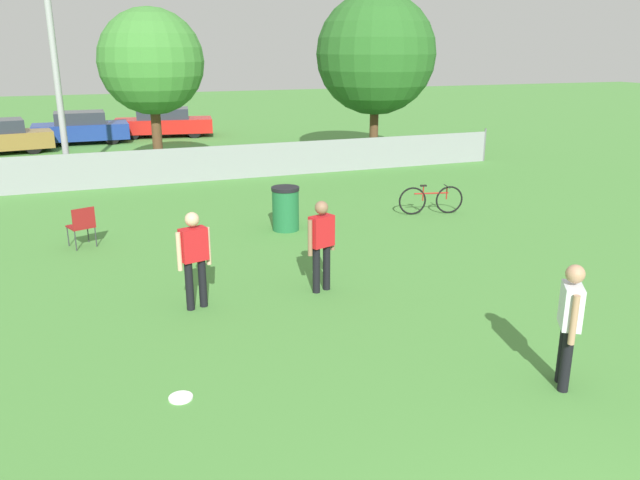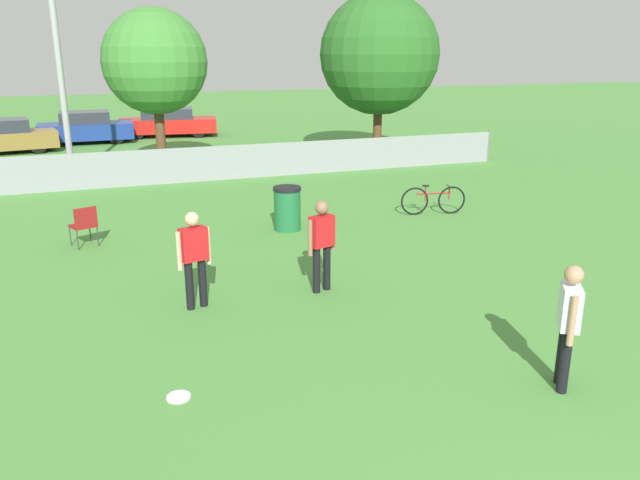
{
  "view_description": "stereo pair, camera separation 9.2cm",
  "coord_description": "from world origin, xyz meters",
  "px_view_note": "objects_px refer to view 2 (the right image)",
  "views": [
    {
      "loc": [
        -3.14,
        -1.58,
        4.08
      ],
      "look_at": [
        0.31,
        7.58,
        1.05
      ],
      "focal_mm": 35.0,
      "sensor_mm": 36.0,
      "label": 1
    },
    {
      "loc": [
        -3.05,
        -1.62,
        4.08
      ],
      "look_at": [
        0.31,
        7.58,
        1.05
      ],
      "focal_mm": 35.0,
      "sensor_mm": 36.0,
      "label": 2
    }
  ],
  "objects_px": {
    "player_thrower_red": "(322,239)",
    "parked_car_blue": "(85,128)",
    "player_receiver_white": "(568,318)",
    "parked_car_red": "(168,122)",
    "folding_chair_sideline": "(84,223)",
    "tree_near_pole": "(155,62)",
    "bicycle_sideline": "(433,200)",
    "trash_bin": "(287,208)",
    "player_defender_red": "(194,253)",
    "light_pole": "(54,24)",
    "frisbee_disc": "(179,397)",
    "tree_far_right": "(379,54)"
  },
  "relations": [
    {
      "from": "player_thrower_red",
      "to": "parked_car_blue",
      "type": "relative_size",
      "value": 0.4
    },
    {
      "from": "player_defender_red",
      "to": "tree_far_right",
      "type": "bearing_deg",
      "value": 37.62
    },
    {
      "from": "player_defender_red",
      "to": "bicycle_sideline",
      "type": "bearing_deg",
      "value": 14.99
    },
    {
      "from": "player_thrower_red",
      "to": "parked_car_red",
      "type": "height_order",
      "value": "player_thrower_red"
    },
    {
      "from": "parked_car_blue",
      "to": "player_defender_red",
      "type": "bearing_deg",
      "value": -86.11
    },
    {
      "from": "tree_near_pole",
      "to": "player_receiver_white",
      "type": "distance_m",
      "value": 16.21
    },
    {
      "from": "player_receiver_white",
      "to": "trash_bin",
      "type": "bearing_deg",
      "value": 41.04
    },
    {
      "from": "tree_far_right",
      "to": "frisbee_disc",
      "type": "xyz_separation_m",
      "value": [
        -9.31,
        -14.26,
        -3.83
      ]
    },
    {
      "from": "light_pole",
      "to": "folding_chair_sideline",
      "type": "xyz_separation_m",
      "value": [
        0.36,
        -7.58,
        -4.25
      ]
    },
    {
      "from": "tree_near_pole",
      "to": "trash_bin",
      "type": "xyz_separation_m",
      "value": [
        1.96,
        -7.75,
        -3.12
      ]
    },
    {
      "from": "tree_far_right",
      "to": "folding_chair_sideline",
      "type": "relative_size",
      "value": 6.77
    },
    {
      "from": "frisbee_disc",
      "to": "parked_car_blue",
      "type": "bearing_deg",
      "value": 92.23
    },
    {
      "from": "tree_far_right",
      "to": "frisbee_disc",
      "type": "bearing_deg",
      "value": -123.15
    },
    {
      "from": "parked_car_red",
      "to": "bicycle_sideline",
      "type": "bearing_deg",
      "value": -66.73
    },
    {
      "from": "folding_chair_sideline",
      "to": "bicycle_sideline",
      "type": "xyz_separation_m",
      "value": [
        8.34,
        -0.16,
        -0.15
      ]
    },
    {
      "from": "tree_near_pole",
      "to": "folding_chair_sideline",
      "type": "distance_m",
      "value": 8.5
    },
    {
      "from": "bicycle_sideline",
      "to": "player_thrower_red",
      "type": "bearing_deg",
      "value": -126.05
    },
    {
      "from": "light_pole",
      "to": "parked_car_blue",
      "type": "bearing_deg",
      "value": 86.71
    },
    {
      "from": "tree_far_right",
      "to": "bicycle_sideline",
      "type": "distance_m",
      "value": 8.62
    },
    {
      "from": "frisbee_disc",
      "to": "folding_chair_sideline",
      "type": "distance_m",
      "value": 6.88
    },
    {
      "from": "frisbee_disc",
      "to": "tree_near_pole",
      "type": "bearing_deg",
      "value": 84.15
    },
    {
      "from": "player_receiver_white",
      "to": "parked_car_red",
      "type": "distance_m",
      "value": 25.28
    },
    {
      "from": "frisbee_disc",
      "to": "parked_car_blue",
      "type": "xyz_separation_m",
      "value": [
        -0.89,
        22.83,
        0.66
      ]
    },
    {
      "from": "player_thrower_red",
      "to": "parked_car_red",
      "type": "xyz_separation_m",
      "value": [
        -0.02,
        21.15,
        -0.28
      ]
    },
    {
      "from": "player_receiver_white",
      "to": "parked_car_blue",
      "type": "bearing_deg",
      "value": 45.69
    },
    {
      "from": "player_thrower_red",
      "to": "tree_far_right",
      "type": "bearing_deg",
      "value": 41.45
    },
    {
      "from": "tree_near_pole",
      "to": "player_receiver_white",
      "type": "height_order",
      "value": "tree_near_pole"
    },
    {
      "from": "light_pole",
      "to": "tree_near_pole",
      "type": "height_order",
      "value": "light_pole"
    },
    {
      "from": "tree_near_pole",
      "to": "trash_bin",
      "type": "bearing_deg",
      "value": -75.83
    },
    {
      "from": "trash_bin",
      "to": "parked_car_blue",
      "type": "distance_m",
      "value": 16.84
    },
    {
      "from": "tree_near_pole",
      "to": "folding_chair_sideline",
      "type": "bearing_deg",
      "value": -108.24
    },
    {
      "from": "tree_near_pole",
      "to": "bicycle_sideline",
      "type": "distance_m",
      "value": 10.19
    },
    {
      "from": "trash_bin",
      "to": "light_pole",
      "type": "bearing_deg",
      "value": 121.53
    },
    {
      "from": "folding_chair_sideline",
      "to": "trash_bin",
      "type": "height_order",
      "value": "trash_bin"
    },
    {
      "from": "parked_car_blue",
      "to": "parked_car_red",
      "type": "relative_size",
      "value": 0.85
    },
    {
      "from": "trash_bin",
      "to": "parked_car_red",
      "type": "xyz_separation_m",
      "value": [
        -0.6,
        17.28,
        0.14
      ]
    },
    {
      "from": "player_defender_red",
      "to": "parked_car_red",
      "type": "bearing_deg",
      "value": 68.59
    },
    {
      "from": "folding_chair_sideline",
      "to": "parked_car_red",
      "type": "bearing_deg",
      "value": -123.23
    },
    {
      "from": "folding_chair_sideline",
      "to": "bicycle_sideline",
      "type": "relative_size",
      "value": 0.54
    },
    {
      "from": "light_pole",
      "to": "bicycle_sideline",
      "type": "xyz_separation_m",
      "value": [
        8.7,
        -7.74,
        -4.39
      ]
    },
    {
      "from": "parked_car_red",
      "to": "player_defender_red",
      "type": "bearing_deg",
      "value": -87.2
    },
    {
      "from": "player_thrower_red",
      "to": "parked_car_blue",
      "type": "height_order",
      "value": "player_thrower_red"
    },
    {
      "from": "bicycle_sideline",
      "to": "trash_bin",
      "type": "relative_size",
      "value": 1.62
    },
    {
      "from": "light_pole",
      "to": "trash_bin",
      "type": "xyz_separation_m",
      "value": [
        4.8,
        -7.82,
        -4.25
      ]
    },
    {
      "from": "tree_far_right",
      "to": "player_thrower_red",
      "type": "xyz_separation_m",
      "value": [
        -6.47,
        -11.58,
        -2.91
      ]
    },
    {
      "from": "light_pole",
      "to": "bicycle_sideline",
      "type": "relative_size",
      "value": 4.85
    },
    {
      "from": "light_pole",
      "to": "parked_car_red",
      "type": "bearing_deg",
      "value": 66.08
    },
    {
      "from": "light_pole",
      "to": "player_receiver_white",
      "type": "bearing_deg",
      "value": -69.44
    },
    {
      "from": "player_defender_red",
      "to": "frisbee_disc",
      "type": "height_order",
      "value": "player_defender_red"
    },
    {
      "from": "light_pole",
      "to": "parked_car_blue",
      "type": "relative_size",
      "value": 2.0
    }
  ]
}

